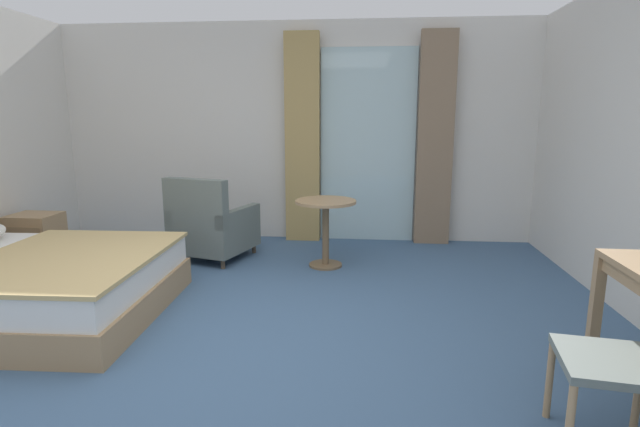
% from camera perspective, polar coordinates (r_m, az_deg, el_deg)
% --- Properties ---
extents(ground, '(6.49, 6.82, 0.10)m').
position_cam_1_polar(ground, '(3.48, -10.68, -15.99)').
color(ground, '#426084').
extents(wall_back, '(6.09, 0.12, 2.66)m').
position_cam_1_polar(wall_back, '(6.18, -3.01, 9.41)').
color(wall_back, silver).
rests_on(wall_back, ground).
extents(balcony_glass_door, '(1.15, 0.02, 2.34)m').
position_cam_1_polar(balcony_glass_door, '(6.04, 5.62, 7.82)').
color(balcony_glass_door, silver).
rests_on(balcony_glass_door, ground).
extents(curtain_panel_left, '(0.42, 0.10, 2.51)m').
position_cam_1_polar(curtain_panel_left, '(5.99, -2.08, 8.65)').
color(curtain_panel_left, tan).
rests_on(curtain_panel_left, ground).
extents(curtain_panel_right, '(0.42, 0.10, 2.51)m').
position_cam_1_polar(curtain_panel_right, '(5.99, 13.35, 8.36)').
color(curtain_panel_right, '#897056').
rests_on(curtain_panel_right, ground).
extents(bed, '(2.13, 1.76, 1.00)m').
position_cam_1_polar(bed, '(4.49, -31.84, -6.87)').
color(bed, tan).
rests_on(bed, ground).
extents(nightstand, '(0.47, 0.42, 0.52)m').
position_cam_1_polar(nightstand, '(6.00, -30.32, -2.52)').
color(nightstand, tan).
rests_on(nightstand, ground).
extents(desk_chair, '(0.50, 0.50, 0.98)m').
position_cam_1_polar(desk_chair, '(2.65, 33.12, -12.80)').
color(desk_chair, slate).
rests_on(desk_chair, ground).
extents(armchair_by_window, '(0.91, 0.93, 0.91)m').
position_cam_1_polar(armchair_by_window, '(5.40, -12.60, -1.60)').
color(armchair_by_window, slate).
rests_on(armchair_by_window, ground).
extents(round_cafe_table, '(0.62, 0.62, 0.70)m').
position_cam_1_polar(round_cafe_table, '(4.98, 0.67, -0.53)').
color(round_cafe_table, tan).
rests_on(round_cafe_table, ground).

